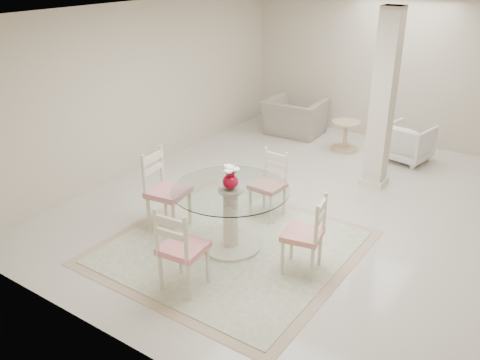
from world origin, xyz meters
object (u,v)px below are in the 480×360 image
Objects in this scene: dining_chair_north at (271,180)px; side_table at (345,137)px; dining_table at (231,218)px; dining_chair_south at (179,244)px; dining_chair_west at (163,185)px; dining_chair_east at (309,229)px; red_vase at (230,178)px; recliner_taupe at (294,117)px; column at (383,101)px; armchair_white at (408,143)px.

dining_chair_north reaches higher than side_table.
dining_chair_south is (0.06, -1.02, 0.17)m from dining_table.
dining_table is 1.19× the size of dining_chair_west.
dining_chair_south is (-0.95, -1.09, 0.03)m from dining_chair_east.
side_table is at bearing 93.54° from red_vase.
dining_table is 4.50m from recliner_taupe.
dining_chair_west reaches higher than dining_chair_south.
column reaches higher than dining_table.
side_table is at bearing 16.82° from armchair_white.
armchair_white is at bearing -104.69° from dining_chair_south.
dining_chair_north is at bearing 110.13° from recliner_taupe.
dining_chair_south is (1.09, -0.95, -0.04)m from dining_chair_west.
red_vase is at bearing -97.50° from dining_chair_east.
recliner_taupe is at bearing -79.65° from dining_chair_south.
column reaches higher than dining_chair_north.
dining_chair_east is (1.02, 0.07, 0.14)m from dining_table.
dining_chair_west reaches higher than red_vase.
dining_chair_north is 0.92× the size of dining_chair_south.
recliner_taupe is at bearing 7.19° from armchair_white.
red_vase is 1.09m from dining_chair_east.
red_vase is at bearing -86.46° from side_table.
armchair_white is at bearing 78.06° from dining_table.
dining_chair_south is at bearing -100.19° from column.
dining_chair_west is at bearing 92.45° from recliner_taupe.
dining_chair_west is at bearing -176.20° from dining_table.
column is 2.28× the size of dining_chair_west.
side_table is at bearing 93.52° from dining_table.
side_table is (-0.25, 4.00, -0.16)m from dining_table.
dining_chair_west is at bearing -129.23° from dining_chair_north.
column is 2.43× the size of dining_chair_south.
side_table is at bearing 164.77° from recliner_taupe.
dining_table is 1.03m from dining_chair_east.
column is 2.57× the size of dining_chair_east.
recliner_taupe is (-1.41, 3.24, -0.18)m from dining_chair_north.
dining_chair_west is at bearing -100.82° from side_table.
dining_chair_north is at bearing -49.80° from dining_chair_west.
dining_table is 1.37× the size of dining_chair_north.
red_vase is 1.10m from dining_chair_north.
dining_chair_east is at bearing 117.28° from recliner_taupe.
recliner_taupe is 2.34m from armchair_white.
dining_chair_south is 1.53× the size of armchair_white.
column is 4.00m from dining_chair_south.
dining_chair_north is 1.41× the size of armchair_white.
side_table is (1.21, -0.26, -0.11)m from recliner_taupe.
dining_chair_west is at bearing 76.05° from armchair_white.
side_table is (0.78, 4.07, -0.37)m from dining_chair_west.
column reaches higher than armchair_white.
dining_chair_west is 4.62m from armchair_white.
side_table is (-1.12, -0.13, -0.08)m from armchair_white.
red_vase is 4.07m from side_table.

